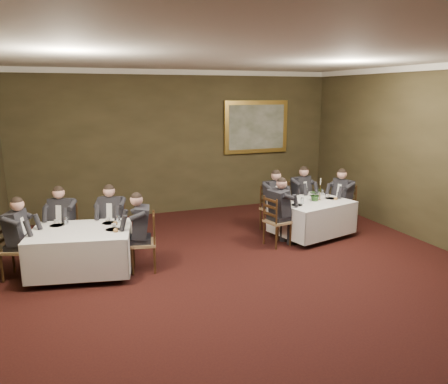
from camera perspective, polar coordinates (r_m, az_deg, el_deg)
ground at (r=6.84m, az=5.83°, el=-12.87°), size 10.00×10.00×0.00m
ceiling at (r=6.19m, az=6.60°, el=17.74°), size 8.00×10.00×0.10m
back_wall at (r=10.94m, az=-5.67°, el=6.41°), size 8.00×0.10×3.50m
crown_molding at (r=6.19m, az=6.58°, el=17.19°), size 8.00×10.00×0.12m
table_main at (r=9.33m, az=11.38°, el=-3.05°), size 1.77×1.50×0.67m
table_second at (r=7.65m, az=-18.10°, el=-6.99°), size 1.82×1.52×0.67m
chair_main_backleft at (r=9.65m, az=6.31°, el=-3.36°), size 0.53×0.51×1.00m
diner_main_backleft at (r=9.58m, az=6.39°, el=-2.07°), size 0.50×0.56×1.35m
chair_main_backright at (r=10.18m, az=9.80°, el=-2.61°), size 0.54×0.53×1.00m
diner_main_backright at (r=10.11m, az=9.90°, el=-1.37°), size 0.52×0.57×1.35m
chair_main_endleft at (r=8.73m, az=6.89°, el=-5.12°), size 0.51×0.52×1.00m
diner_main_endleft at (r=8.67m, az=6.99°, el=-3.67°), size 0.56×0.50×1.35m
chair_main_endright at (r=10.06m, az=15.19°, el=-3.06°), size 0.50×0.52×1.00m
diner_main_endright at (r=10.00m, az=15.22°, el=-1.81°), size 0.55×0.49×1.35m
chair_sec_backleft at (r=8.55m, az=-20.04°, el=-6.22°), size 0.58×0.57×1.00m
diner_sec_backleft at (r=8.47m, az=-20.19°, el=-4.78°), size 0.57×0.60×1.35m
chair_sec_backright at (r=8.42m, az=-14.25°, el=-6.11°), size 0.56×0.55×1.00m
diner_sec_backright at (r=8.34m, az=-14.36°, el=-4.65°), size 0.55×0.59×1.35m
chair_sec_endright at (r=7.61m, az=-10.36°, el=-7.98°), size 0.50×0.51×1.00m
diner_sec_endright at (r=7.53m, az=-10.52°, el=-6.36°), size 0.55×0.49×1.35m
chair_sec_endleft at (r=7.94m, az=-25.35°, el=-8.17°), size 0.55×0.56×1.00m
diner_sec_endleft at (r=7.86m, az=-25.43°, el=-6.61°), size 0.59×0.55×1.35m
centerpiece at (r=9.26m, az=11.83°, el=-0.27°), size 0.30×0.27×0.28m
candlestick at (r=9.35m, az=12.43°, el=0.04°), size 0.07×0.07×0.48m
place_setting_table_main at (r=9.23m, az=8.48°, el=-0.88°), size 0.33×0.31×0.14m
place_setting_table_second at (r=7.97m, az=-20.61°, el=-3.78°), size 0.33×0.31×0.14m
painting at (r=11.53m, az=4.22°, el=8.47°), size 1.77×0.09×1.36m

